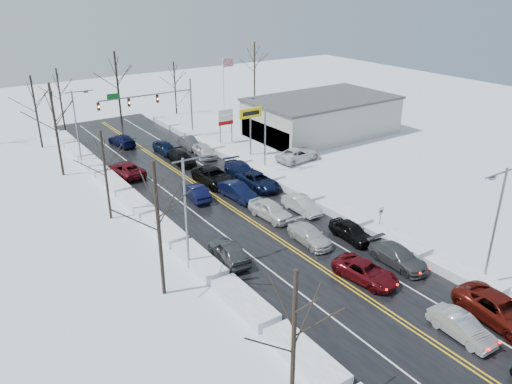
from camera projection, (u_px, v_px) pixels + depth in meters
ground at (252, 221)px, 46.00m from camera, size 160.00×160.00×0.00m
road_surface at (240, 214)px, 47.52m from camera, size 14.00×84.00×0.01m
snow_bank_left at (167, 235)px, 43.60m from camera, size 1.86×72.00×0.76m
snow_bank_right at (302, 196)px, 51.45m from camera, size 1.86×72.00×0.76m
traffic_signal_mast at (157, 102)px, 66.93m from camera, size 13.28×0.39×8.00m
tires_plus_sign at (250, 116)px, 61.64m from camera, size 3.20×0.34×6.00m
used_vehicles_sign at (226, 119)px, 66.86m from camera, size 2.20×0.22×4.65m
speed_limit_sign at (381, 215)px, 43.51m from camera, size 0.55×0.09×2.35m
flagpole at (225, 86)px, 74.34m from camera, size 1.87×1.20×10.00m
dealership_building at (321, 116)px, 71.05m from camera, size 20.40×12.40×5.30m
streetlight_se at (495, 219)px, 34.51m from camera, size 3.20×0.25×9.00m
streetlight_ne at (264, 127)px, 55.81m from camera, size 3.20×0.25×9.00m
streetlight_sw at (188, 205)px, 36.59m from camera, size 3.20×0.25×9.00m
streetlight_nw at (78, 122)px, 57.89m from camera, size 3.20×0.25×9.00m
tree_left_a at (294, 321)px, 22.64m from camera, size 3.60×3.60×9.00m
tree_left_b at (157, 204)px, 32.75m from camera, size 4.00×4.00×10.00m
tree_left_c at (104, 158)px, 44.33m from camera, size 3.40×3.40×8.50m
tree_left_d at (53, 112)px, 54.07m from camera, size 4.20×4.20×10.50m
tree_left_e at (34, 98)px, 63.68m from camera, size 3.80×3.80×9.50m
tree_far_b at (59, 87)px, 71.63m from camera, size 3.60×3.60×9.00m
tree_far_c at (117, 74)px, 73.69m from camera, size 4.40×4.40×11.00m
tree_far_d at (174, 78)px, 80.69m from camera, size 3.40×3.40×8.50m
tree_far_e at (255, 60)px, 88.79m from camera, size 4.20×4.20×10.50m
queued_car_1 at (460, 336)px, 31.23m from camera, size 1.72×4.42×1.43m
queued_car_2 at (365, 280)px, 37.10m from camera, size 3.00×5.36×1.42m
queued_car_3 at (309, 242)px, 42.36m from camera, size 2.18×4.87×1.39m
queued_car_4 at (270, 218)px, 46.70m from camera, size 2.38×5.06×1.67m
queued_car_5 at (237, 199)px, 50.82m from camera, size 2.11×5.06×1.63m
queued_car_6 at (214, 184)px, 54.54m from camera, size 2.89×6.20×1.72m
queued_car_7 at (182, 164)px, 60.40m from camera, size 2.22×5.05×1.44m
queued_car_8 at (166, 153)px, 63.98m from camera, size 1.95×4.68×1.58m
queued_car_10 at (498, 321)px, 32.61m from camera, size 3.47×6.41×1.71m
queued_car_11 at (397, 264)px, 39.07m from camera, size 2.22×5.21×1.50m
queued_car_12 at (351, 239)px, 42.90m from camera, size 1.99×4.56×1.53m
queued_car_13 at (301, 212)px, 47.97m from camera, size 1.60×4.50×1.48m
queued_car_14 at (258, 187)px, 53.52m from camera, size 2.69×5.72×1.58m
queued_car_15 at (242, 178)px, 56.13m from camera, size 2.94×6.02×1.68m
queued_car_16 at (205, 157)px, 62.80m from camera, size 2.30×4.82×1.59m
queued_car_17 at (189, 148)px, 66.02m from camera, size 1.82×4.61×1.49m
oncoming_car_0 at (197, 199)px, 50.74m from camera, size 2.08×4.68×1.49m
oncoming_car_1 at (127, 176)px, 56.75m from camera, size 3.10×5.86×1.57m
oncoming_car_2 at (122, 145)px, 67.09m from camera, size 2.56×5.41×1.53m
oncoming_car_3 at (229, 260)px, 39.67m from camera, size 2.55×5.14×1.68m
parked_car_0 at (298, 161)px, 61.43m from camera, size 6.10×3.24×1.63m
parked_car_1 at (286, 144)px, 67.55m from camera, size 2.86×6.03×1.70m
parked_car_2 at (253, 138)px, 70.28m from camera, size 1.77×4.06×1.36m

